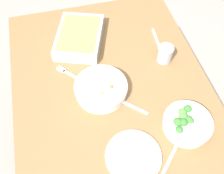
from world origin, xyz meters
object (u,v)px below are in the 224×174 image
object	(u,v)px
spoon_by_broccoli	(173,152)
fork_on_table	(70,74)
spoon_spare	(158,44)
baking_dish	(79,37)
spoon_by_stew	(125,103)
stew_bowl	(101,88)
side_plate	(133,156)
broccoli_bowl	(187,123)
drink_cup	(165,54)

from	to	relation	value
spoon_by_broccoli	fork_on_table	distance (m)	0.59
fork_on_table	spoon_spare	bearing A→B (deg)	99.58
spoon_spare	fork_on_table	size ratio (longest dim) A/B	1.23
baking_dish	spoon_by_stew	xyz separation A→B (m)	(0.42, 0.12, -0.03)
baking_dish	spoon_by_stew	bearing A→B (deg)	16.58
spoon_by_stew	fork_on_table	xyz separation A→B (m)	(-0.22, -0.21, -0.00)
stew_bowl	side_plate	size ratio (longest dim) A/B	1.08
broccoli_bowl	spoon_spare	distance (m)	0.47
spoon_by_broccoli	spoon_by_stew	bearing A→B (deg)	-154.61
drink_cup	side_plate	xyz separation A→B (m)	(0.44, -0.29, -0.03)
side_plate	drink_cup	bearing A→B (deg)	146.43
side_plate	spoon_by_stew	size ratio (longest dim) A/B	1.57
fork_on_table	spoon_by_broccoli	bearing A→B (deg)	34.96
side_plate	spoon_spare	xyz separation A→B (m)	(-0.54, 0.30, -0.00)
stew_bowl	spoon_spare	world-z (taller)	stew_bowl
broccoli_bowl	drink_cup	world-z (taller)	drink_cup
stew_bowl	spoon_spare	xyz separation A→B (m)	(-0.22, 0.35, -0.03)
spoon_by_broccoli	fork_on_table	bearing A→B (deg)	-145.04
drink_cup	spoon_by_stew	size ratio (longest dim) A/B	0.60
side_plate	baking_dish	bearing A→B (deg)	-172.19
drink_cup	side_plate	size ratio (longest dim) A/B	0.39
stew_bowl	baking_dish	distance (m)	0.34
drink_cup	side_plate	bearing A→B (deg)	-33.57
baking_dish	spoon_by_stew	world-z (taller)	baking_dish
spoon_by_stew	fork_on_table	distance (m)	0.30
stew_bowl	spoon_by_broccoli	world-z (taller)	stew_bowl
baking_dish	spoon_spare	xyz separation A→B (m)	(0.12, 0.39, -0.03)
fork_on_table	side_plate	bearing A→B (deg)	21.07
drink_cup	spoon_spare	xyz separation A→B (m)	(-0.10, 0.01, -0.03)
broccoli_bowl	spoon_by_broccoli	xyz separation A→B (m)	(0.09, -0.09, -0.03)
side_plate	fork_on_table	size ratio (longest dim) A/B	1.54
broccoli_bowl	fork_on_table	xyz separation A→B (m)	(-0.39, -0.43, -0.03)
broccoli_bowl	side_plate	distance (m)	0.26
broccoli_bowl	drink_cup	distance (m)	0.37
side_plate	fork_on_table	xyz separation A→B (m)	(-0.46, -0.18, -0.00)
spoon_spare	fork_on_table	xyz separation A→B (m)	(0.08, -0.47, -0.00)
stew_bowl	side_plate	bearing A→B (deg)	9.33
stew_bowl	baking_dish	xyz separation A→B (m)	(-0.34, -0.04, 0.00)
stew_bowl	spoon_by_broccoli	distance (m)	0.41
spoon_by_broccoli	stew_bowl	bearing A→B (deg)	-148.43
baking_dish	spoon_spare	bearing A→B (deg)	72.58
broccoli_bowl	side_plate	size ratio (longest dim) A/B	0.93
side_plate	spoon_by_stew	bearing A→B (deg)	171.97
stew_bowl	drink_cup	bearing A→B (deg)	108.29
spoon_by_broccoli	spoon_spare	xyz separation A→B (m)	(-0.56, 0.14, 0.00)
side_plate	spoon_by_broccoli	xyz separation A→B (m)	(0.02, 0.16, -0.00)
drink_cup	fork_on_table	bearing A→B (deg)	-92.61
fork_on_table	stew_bowl	bearing A→B (deg)	42.49
stew_bowl	baking_dish	size ratio (longest dim) A/B	0.67
spoon_by_broccoli	broccoli_bowl	bearing A→B (deg)	136.14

